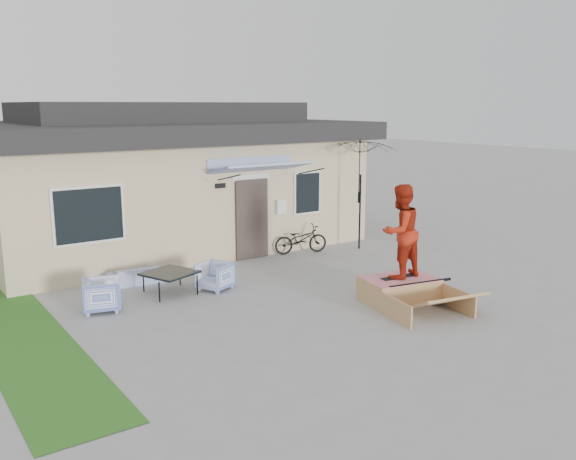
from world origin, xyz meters
TOP-DOWN VIEW (x-y plane):
  - ground at (0.00, 0.00)m, footprint 90.00×90.00m
  - grass_strip at (-5.20, 2.00)m, footprint 1.40×8.00m
  - house at (0.00, 7.99)m, footprint 10.80×8.49m
  - loveseat at (-2.33, 4.00)m, footprint 1.35×0.53m
  - armchair_left at (-3.59, 2.61)m, footprint 0.81×0.84m
  - armchair_right at (-1.12, 2.58)m, footprint 0.82×0.84m
  - coffee_table at (-2.03, 2.88)m, footprint 1.24×1.24m
  - bicycle at (2.38, 4.18)m, footprint 1.57×0.91m
  - patio_umbrella at (4.05, 3.68)m, footprint 2.25×2.13m
  - skate_ramp at (1.63, -0.32)m, footprint 1.81×2.20m
  - skateboard at (1.64, -0.27)m, footprint 0.83×0.29m
  - skater at (1.64, -0.27)m, footprint 0.99×0.79m

SIDE VIEW (x-z plane):
  - ground at x=0.00m, z-range 0.00..0.00m
  - grass_strip at x=-5.20m, z-range 0.00..0.01m
  - coffee_table at x=-2.03m, z-range 0.00..0.48m
  - skate_ramp at x=1.63m, z-range 0.00..0.49m
  - loveseat at x=-2.33m, z-range 0.00..0.51m
  - armchair_right at x=-1.12m, z-range 0.00..0.67m
  - armchair_left at x=-3.59m, z-range 0.00..0.71m
  - bicycle at x=2.38m, z-range 0.00..0.95m
  - skateboard at x=1.64m, z-range 0.49..0.54m
  - skater at x=1.64m, z-range 0.54..2.46m
  - patio_umbrella at x=4.05m, z-range 0.65..2.85m
  - house at x=0.00m, z-range -0.11..3.99m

